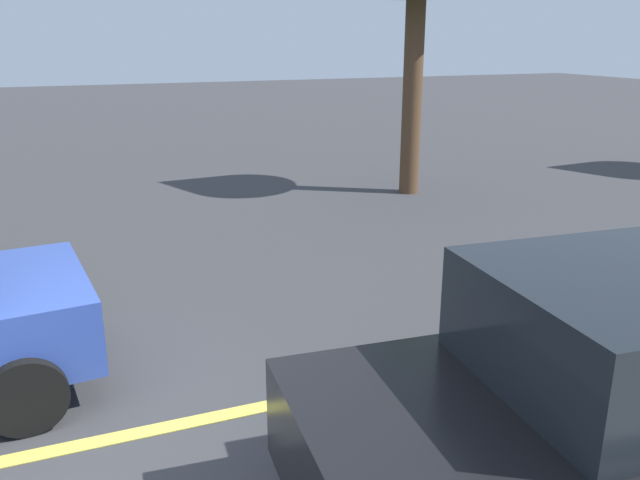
# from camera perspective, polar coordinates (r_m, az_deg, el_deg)

# --- Properties ---
(ground_plane) EXTENTS (80.00, 80.00, 0.00)m
(ground_plane) POSITION_cam_1_polar(r_m,az_deg,el_deg) (5.61, -24.96, -17.04)
(ground_plane) COLOR #38383A
(lane_marking_centre) EXTENTS (28.00, 0.16, 0.01)m
(lane_marking_centre) POSITION_cam_1_polar(r_m,az_deg,el_deg) (6.09, 5.05, -12.36)
(lane_marking_centre) COLOR #E0D14C
(car_black_far_lane) EXTENTS (4.00, 2.27, 1.70)m
(car_black_far_lane) POSITION_cam_1_polar(r_m,az_deg,el_deg) (4.55, 24.15, -12.95)
(car_black_far_lane) COLOR black
(car_black_far_lane) RESTS_ON ground_plane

